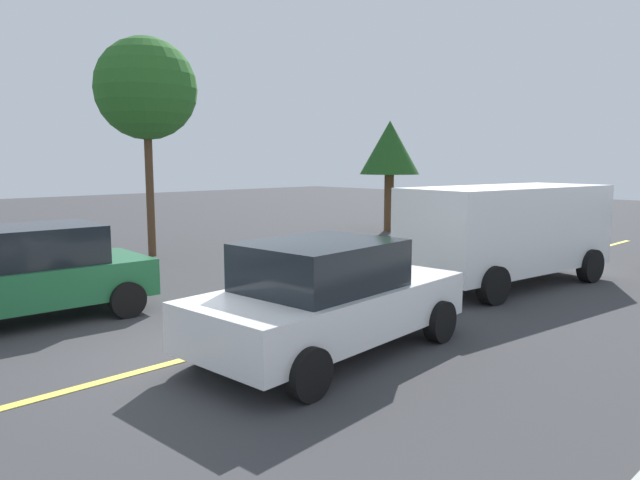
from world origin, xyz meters
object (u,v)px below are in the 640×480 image
at_px(white_van, 508,228).
at_px(car_yellow_near_curb, 479,219).
at_px(tree_left_verge, 146,90).
at_px(car_white_behind_van, 328,297).
at_px(tree_right_verge, 390,149).
at_px(car_green_crossing, 33,273).

bearing_deg(white_van, car_yellow_near_curb, 36.08).
xyz_separation_m(white_van, tree_left_verge, (-3.81, 9.15, 3.48)).
bearing_deg(car_white_behind_van, car_yellow_near_curb, 21.08).
bearing_deg(car_white_behind_van, tree_left_verge, 76.11).
xyz_separation_m(car_white_behind_van, tree_left_verge, (2.40, 9.71, 3.93)).
distance_m(white_van, tree_right_verge, 10.35).
height_order(car_yellow_near_curb, car_green_crossing, car_yellow_near_curb).
bearing_deg(tree_left_verge, car_yellow_near_curb, -29.86).
relative_size(car_yellow_near_curb, tree_right_verge, 1.09).
bearing_deg(white_van, car_green_crossing, 153.67).
bearing_deg(car_yellow_near_curb, car_white_behind_van, -158.92).
relative_size(car_white_behind_van, tree_right_verge, 1.04).
distance_m(white_van, car_green_crossing, 9.63).
bearing_deg(car_white_behind_van, car_green_crossing, 116.59).
relative_size(car_white_behind_van, car_yellow_near_curb, 0.95).
relative_size(car_green_crossing, tree_left_verge, 0.65).
xyz_separation_m(white_van, car_green_crossing, (-8.62, 4.27, -0.45)).
relative_size(car_yellow_near_curb, tree_left_verge, 0.76).
xyz_separation_m(car_yellow_near_curb, tree_right_verge, (0.59, 4.36, 2.38)).
xyz_separation_m(car_green_crossing, tree_left_verge, (4.82, 4.88, 3.93)).
height_order(car_white_behind_van, car_yellow_near_curb, car_yellow_near_curb).
height_order(car_yellow_near_curb, tree_left_verge, tree_left_verge).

